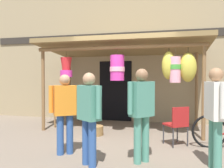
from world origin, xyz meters
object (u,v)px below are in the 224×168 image
Objects in this scene: display_table at (75,103)px; customer_foreground at (65,108)px; vendor_in_orange at (89,111)px; wicker_basket_by_table at (95,130)px; folding_chair at (178,122)px; passerby_at_right at (142,108)px; flower_heap_on_table at (74,97)px; shopper_by_bananas at (216,110)px.

customer_foreground is (0.83, -2.39, 0.19)m from display_table.
wicker_basket_by_table is at bearing 105.93° from vendor_in_orange.
passerby_at_right is at bearing -117.76° from folding_chair.
passerby_at_right is (2.35, -2.49, 0.08)m from flower_heap_on_table.
vendor_in_orange is 0.89m from passerby_at_right.
flower_heap_on_table is 2.58m from customer_foreground.
display_table is 3.37m from passerby_at_right.
display_table is at bearing 132.89° from passerby_at_right.
passerby_at_right reaches higher than customer_foreground.
wicker_basket_by_table is 0.26× the size of passerby_at_right.
wicker_basket_by_table is at bearing 147.14° from shopper_by_bananas.
passerby_at_right is at bearing -46.76° from flower_heap_on_table.
customer_foreground reaches higher than folding_chair.
folding_chair is 0.55× the size of vendor_in_orange.
customer_foreground is at bearing 145.90° from vendor_in_orange.
vendor_in_orange is at bearing -62.49° from display_table.
display_table is at bearing 109.10° from customer_foreground.
shopper_by_bananas is (0.55, -1.19, 0.44)m from folding_chair.
flower_heap_on_table reaches higher than wicker_basket_by_table.
shopper_by_bananas is at bearing -35.73° from display_table.
wicker_basket_by_table is 0.27× the size of vendor_in_orange.
display_table is at bearing 156.02° from folding_chair.
shopper_by_bananas is at bearing -65.25° from folding_chair.
customer_foreground is at bearing 177.88° from shopper_by_bananas.
vendor_in_orange is at bearing -61.83° from flower_heap_on_table.
passerby_at_right reaches higher than display_table.
customer_foreground reaches higher than display_table.
folding_chair is at bearing 46.86° from vendor_in_orange.
wicker_basket_by_table is (0.96, -0.87, -0.75)m from flower_heap_on_table.
flower_heap_on_table is at bearing 133.24° from passerby_at_right.
display_table is 0.18m from flower_heap_on_table.
flower_heap_on_table is at bearing 137.89° from wicker_basket_by_table.
folding_chair is 2.09m from wicker_basket_by_table.
display_table is 1.37× the size of folding_chair.
vendor_in_orange reaches higher than wicker_basket_by_table.
folding_chair is 1.38m from shopper_by_bananas.
customer_foreground is at bearing -70.90° from display_table.
customer_foreground is at bearing -152.21° from folding_chair.
customer_foreground is (-0.64, 0.44, -0.01)m from vendor_in_orange.
wicker_basket_by_table is 0.28× the size of customer_foreground.
display_table is at bearing 117.51° from vendor_in_orange.
folding_chair is 2.38m from customer_foreground.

